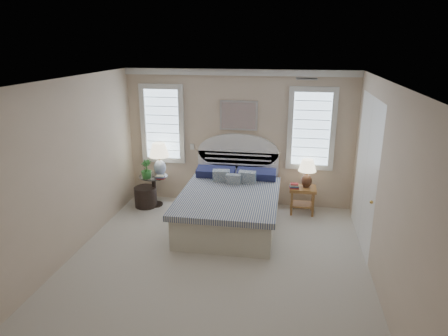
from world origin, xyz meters
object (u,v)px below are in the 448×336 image
at_px(bed, 230,204).
at_px(floor_pot, 146,197).
at_px(lamp_left, 159,155).
at_px(lamp_right, 307,170).
at_px(side_table_left, 154,187).
at_px(nightstand_right, 303,194).

bearing_deg(bed, floor_pot, 164.32).
height_order(lamp_left, lamp_right, lamp_left).
relative_size(side_table_left, lamp_right, 1.14).
height_order(side_table_left, lamp_left, lamp_left).
distance_m(side_table_left, lamp_left, 0.66).
xyz_separation_m(bed, side_table_left, (-1.65, 0.59, 0.00)).
xyz_separation_m(side_table_left, lamp_left, (0.11, 0.11, 0.64)).
distance_m(side_table_left, floor_pot, 0.26).
xyz_separation_m(nightstand_right, lamp_left, (-2.84, 0.01, 0.64)).
distance_m(nightstand_right, lamp_right, 0.49).
xyz_separation_m(bed, nightstand_right, (1.30, 0.69, 0.00)).
relative_size(floor_pot, lamp_right, 0.81).
xyz_separation_m(bed, lamp_left, (-1.54, 0.70, 0.64)).
height_order(nightstand_right, floor_pot, nightstand_right).
distance_m(side_table_left, nightstand_right, 2.95).
bearing_deg(bed, side_table_left, 160.26).
xyz_separation_m(nightstand_right, floor_pot, (-3.11, -0.19, -0.18)).
height_order(floor_pot, lamp_right, lamp_right).
bearing_deg(floor_pot, nightstand_right, 3.42).
bearing_deg(side_table_left, bed, -19.74).
bearing_deg(nightstand_right, lamp_right, 36.41).
relative_size(bed, lamp_left, 3.48).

